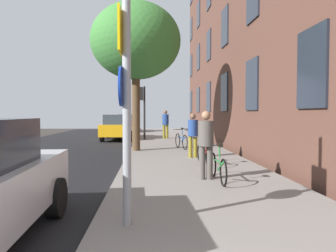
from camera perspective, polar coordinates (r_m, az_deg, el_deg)
The scene contains 15 objects.
ground_plane at distance 16.04m, azimuth -11.33°, elevation -3.90°, with size 41.80×41.80×0.00m, color #332D28.
road_asphalt at distance 16.47m, azimuth -18.60°, elevation -3.80°, with size 7.00×38.00×0.01m, color black.
sidewalk at distance 15.93m, azimuth 1.26°, elevation -3.68°, with size 4.20×38.00×0.12m, color gray.
building_facade at distance 16.55m, azimuth 10.99°, elevation 19.82°, with size 0.56×27.00×13.40m.
sign_post at distance 4.57m, azimuth -7.60°, elevation 6.84°, with size 0.16×0.60×3.57m.
traffic_light at distance 19.80m, azimuth -4.50°, elevation 4.09°, with size 0.43×0.24×3.24m.
tree_near at distance 14.12m, azimuth -5.71°, elevation 14.62°, with size 3.79×3.79×6.25m.
bicycle_0 at distance 7.65m, azimuth 8.83°, elevation -7.06°, with size 0.42×1.69×0.89m.
bicycle_1 at distance 10.00m, azimuth 6.43°, elevation -4.75°, with size 0.42×1.61×0.94m.
bicycle_2 at distance 14.56m, azimuth 2.35°, elevation -2.55°, with size 0.53×1.64×0.94m.
pedestrian_0 at distance 7.78m, azimuth 6.72°, elevation -2.52°, with size 0.49×0.49×1.64m.
pedestrian_1 at distance 11.58m, azimuth 4.42°, elevation -1.13°, with size 0.40×0.40×1.58m.
pedestrian_2 at distance 20.37m, azimuth -0.44°, elevation 0.66°, with size 0.57×0.57×1.79m.
car_1 at distance 20.91m, azimuth -8.76°, elevation -0.15°, with size 1.92×4.45×1.62m.
car_2 at distance 28.69m, azimuth -7.02°, elevation 0.49°, with size 1.77×4.04×1.62m.
Camera 1 is at (-0.15, -0.79, 1.70)m, focal length 34.51 mm.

